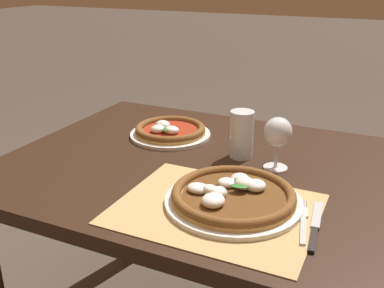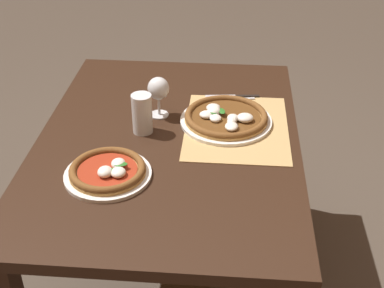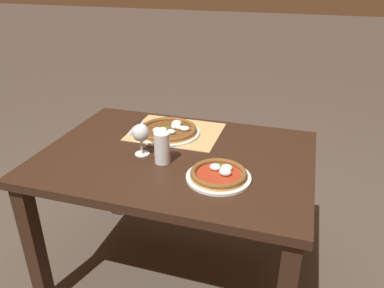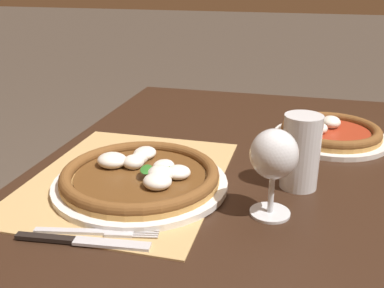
% 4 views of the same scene
% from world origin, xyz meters
% --- Properties ---
extents(ground_plane, '(24.00, 24.00, 0.00)m').
position_xyz_m(ground_plane, '(0.00, 0.00, 0.00)').
color(ground_plane, '#473D33').
extents(dining_table, '(1.28, 0.91, 0.74)m').
position_xyz_m(dining_table, '(0.00, 0.00, 0.64)').
color(dining_table, black).
rests_on(dining_table, ground).
extents(paper_placemat, '(0.47, 0.37, 0.00)m').
position_xyz_m(paper_placemat, '(0.09, -0.24, 0.74)').
color(paper_placemat, tan).
rests_on(paper_placemat, dining_table).
extents(pizza_near, '(0.34, 0.34, 0.05)m').
position_xyz_m(pizza_near, '(0.11, -0.20, 0.76)').
color(pizza_near, silver).
rests_on(pizza_near, paper_placemat).
extents(pizza_far, '(0.28, 0.28, 0.05)m').
position_xyz_m(pizza_far, '(-0.25, 0.16, 0.76)').
color(pizza_far, silver).
rests_on(pizza_far, dining_table).
extents(wine_glass, '(0.08, 0.08, 0.16)m').
position_xyz_m(wine_glass, '(0.15, 0.05, 0.85)').
color(wine_glass, silver).
rests_on(wine_glass, dining_table).
extents(pint_glass, '(0.07, 0.07, 0.15)m').
position_xyz_m(pint_glass, '(0.03, 0.09, 0.81)').
color(pint_glass, silver).
rests_on(pint_glass, dining_table).
extents(fork, '(0.06, 0.20, 0.00)m').
position_xyz_m(fork, '(0.29, -0.21, 0.75)').
color(fork, '#B7B7BC').
rests_on(fork, paper_placemat).
extents(knife, '(0.04, 0.22, 0.01)m').
position_xyz_m(knife, '(0.32, -0.22, 0.75)').
color(knife, black).
rests_on(knife, paper_placemat).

